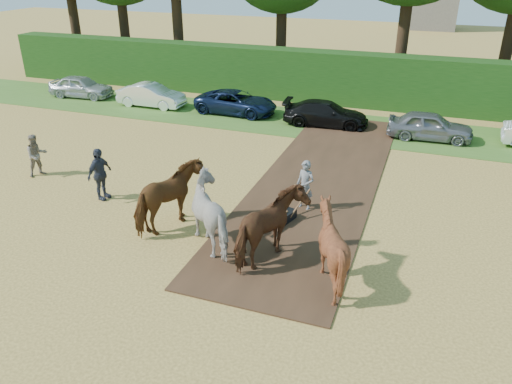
{
  "coord_description": "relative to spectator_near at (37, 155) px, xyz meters",
  "views": [
    {
      "loc": [
        5.26,
        -10.92,
        8.17
      ],
      "look_at": [
        0.47,
        2.36,
        1.4
      ],
      "focal_mm": 35.0,
      "sensor_mm": 36.0,
      "label": 1
    }
  ],
  "objects": [
    {
      "name": "hedgerow",
      "position": [
        9.34,
        14.87,
        0.64
      ],
      "size": [
        46.0,
        1.6,
        3.0
      ],
      "primitive_type": "cube",
      "color": "#14380F",
      "rests_on": "ground"
    },
    {
      "name": "grass_verge",
      "position": [
        9.34,
        10.37,
        -0.85
      ],
      "size": [
        50.0,
        5.0,
        0.03
      ],
      "primitive_type": "cube",
      "color": "#38601E",
      "rests_on": "ground"
    },
    {
      "name": "ground",
      "position": [
        9.34,
        -3.63,
        -0.86
      ],
      "size": [
        120.0,
        120.0,
        0.0
      ],
      "primitive_type": "plane",
      "color": "gold",
      "rests_on": "ground"
    },
    {
      "name": "earth_strip",
      "position": [
        10.84,
        3.37,
        -0.84
      ],
      "size": [
        4.5,
        17.0,
        0.05
      ],
      "primitive_type": "cube",
      "color": "#472D1C",
      "rests_on": "ground"
    },
    {
      "name": "parked_cars",
      "position": [
        12.56,
        10.37,
        -0.2
      ],
      "size": [
        40.5,
        2.98,
        1.38
      ],
      "color": "#BABDC1",
      "rests_on": "ground"
    },
    {
      "name": "plough_team",
      "position": [
        9.93,
        -2.53,
        0.22
      ],
      "size": [
        7.54,
        5.43,
        2.18
      ],
      "color": "brown",
      "rests_on": "ground"
    },
    {
      "name": "spectator_near",
      "position": [
        0.0,
        0.0,
        0.0
      ],
      "size": [
        0.98,
        1.05,
        1.73
      ],
      "primitive_type": "imported",
      "rotation": [
        0.0,
        0.0,
        1.06
      ],
      "color": "gray",
      "rests_on": "ground"
    },
    {
      "name": "spectator_far",
      "position": [
        3.7,
        -0.96,
        0.11
      ],
      "size": [
        0.6,
        1.19,
        1.95
      ],
      "primitive_type": "imported",
      "rotation": [
        0.0,
        0.0,
        1.46
      ],
      "color": "#2A2E38",
      "rests_on": "ground"
    }
  ]
}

